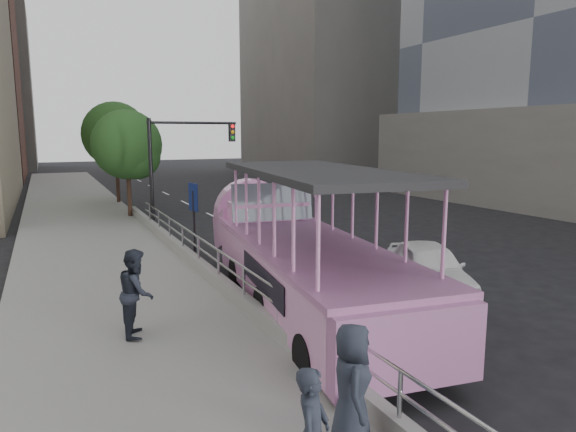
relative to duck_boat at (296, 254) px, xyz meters
The scene contains 13 objects.
ground 2.08m from the duck_boat, 20.69° to the right, with size 160.00×160.00×0.00m, color black.
sidewalk 10.45m from the duck_boat, 114.42° to the left, with size 5.50×80.00×0.30m, color gray.
kerb_wall 2.38m from the duck_boat, 138.89° to the left, with size 0.24×30.00×0.36m, color gray.
guardrail 2.22m from the duck_boat, 138.89° to the left, with size 0.07×22.00×0.71m.
duck_boat is the anchor object (origin of this frame).
car 4.01m from the duck_boat, ahead, with size 1.70×4.22×1.44m, color white.
pedestrian_mid 4.39m from the duck_boat, 165.61° to the right, with size 0.90×0.70×1.85m, color #232833.
pedestrian_far 6.77m from the duck_boat, 109.99° to the right, with size 0.85×0.55×1.73m, color #232833.
parking_sign 5.16m from the duck_boat, 105.55° to the left, with size 0.15×0.64×2.87m.
traffic_signal 12.14m from the duck_boat, 91.17° to the left, with size 4.20×0.32×5.20m.
street_tree_near 15.68m from the duck_boat, 96.83° to the left, with size 3.52×3.52×5.72m.
street_tree_far 21.64m from the duck_boat, 94.39° to the left, with size 3.97×3.97×6.45m.
midrise_stone_a 51.83m from the duck_boat, 56.48° to the left, with size 20.00×20.00×32.00m, color gray.
Camera 1 is at (-7.27, -11.20, 4.49)m, focal length 32.00 mm.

